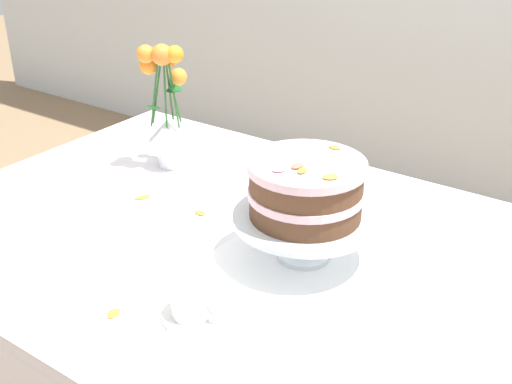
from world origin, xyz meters
The scene contains 9 objects.
dining_table centered at (0.00, -0.02, 0.65)m, with size 1.40×1.00×0.74m.
linen_napkin centered at (0.19, 0.01, 0.74)m, with size 0.32×0.32×0.00m, color white.
cake_stand centered at (0.19, 0.01, 0.82)m, with size 0.29×0.29×0.10m.
layer_cake centered at (0.19, 0.01, 0.90)m, with size 0.23×0.23×0.12m.
flower_vase centered at (-0.34, 0.20, 0.90)m, with size 0.13×0.12×0.34m.
teacup centered at (0.13, -0.27, 0.77)m, with size 0.12×0.11×0.06m.
loose_petal_0 centered at (-0.27, 0.01, 0.74)m, with size 0.04×0.02×0.01m, color orange.
loose_petal_1 centered at (0.01, -0.35, 0.74)m, with size 0.03×0.02×0.00m, color orange.
loose_petal_2 centered at (-0.10, 0.03, 0.74)m, with size 0.03×0.02×0.01m, color orange.
Camera 1 is at (0.74, -0.94, 1.44)m, focal length 43.98 mm.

